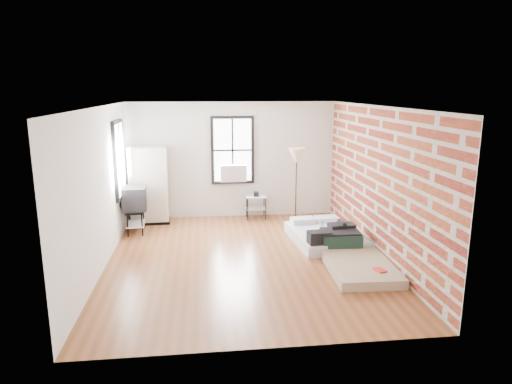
{
  "coord_description": "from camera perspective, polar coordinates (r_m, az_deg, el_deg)",
  "views": [
    {
      "loc": [
        -0.72,
        -7.96,
        3.11
      ],
      "look_at": [
        0.25,
        0.3,
        1.21
      ],
      "focal_mm": 32.0,
      "sensor_mm": 36.0,
      "label": 1
    }
  ],
  "objects": [
    {
      "name": "floor_lamp",
      "position": [
        10.29,
        5.1,
        4.09
      ],
      "size": [
        0.39,
        0.39,
        1.8
      ],
      "color": "#312010",
      "rests_on": "ground"
    },
    {
      "name": "tv_stand",
      "position": [
        10.27,
        -14.91,
        -0.97
      ],
      "size": [
        0.55,
        0.75,
        1.02
      ],
      "rotation": [
        0.0,
        0.0,
        0.07
      ],
      "color": "black",
      "rests_on": "ground"
    },
    {
      "name": "room_shell",
      "position": [
        8.49,
        -0.2,
        3.55
      ],
      "size": [
        5.02,
        6.02,
        2.8
      ],
      "color": "silver",
      "rests_on": "ground"
    },
    {
      "name": "side_table",
      "position": [
        11.08,
        0.0,
        -1.09
      ],
      "size": [
        0.5,
        0.4,
        0.65
      ],
      "rotation": [
        0.0,
        0.0,
        -0.01
      ],
      "color": "black",
      "rests_on": "ground"
    },
    {
      "name": "mattress_bare",
      "position": [
        8.53,
        11.95,
        -7.86
      ],
      "size": [
        1.16,
        2.08,
        0.44
      ],
      "rotation": [
        0.0,
        0.0,
        -0.04
      ],
      "color": "tan",
      "rests_on": "ground"
    },
    {
      "name": "wardrobe",
      "position": [
        10.91,
        -13.25,
        0.78
      ],
      "size": [
        0.93,
        0.56,
        1.79
      ],
      "rotation": [
        0.0,
        0.0,
        0.04
      ],
      "color": "black",
      "rests_on": "ground"
    },
    {
      "name": "ground",
      "position": [
        8.57,
        -1.47,
        -8.41
      ],
      "size": [
        6.0,
        6.0,
        0.0
      ],
      "primitive_type": "plane",
      "color": "brown",
      "rests_on": "ground"
    },
    {
      "name": "mattress_main",
      "position": [
        9.54,
        8.65,
        -5.36
      ],
      "size": [
        1.42,
        1.83,
        0.56
      ],
      "rotation": [
        0.0,
        0.0,
        0.08
      ],
      "color": "white",
      "rests_on": "ground"
    }
  ]
}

